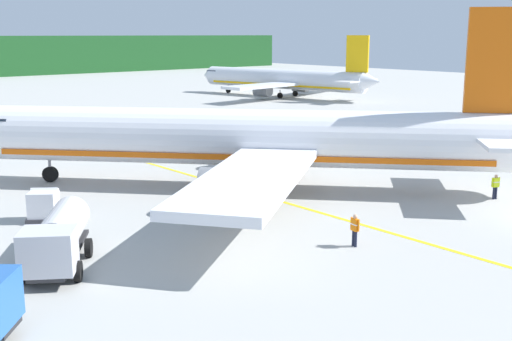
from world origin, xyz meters
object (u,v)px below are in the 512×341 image
at_px(airliner_mid_apron, 284,80).
at_px(cargo_container_mid, 44,206).
at_px(airliner_foreground, 249,139).
at_px(crew_marshaller, 495,185).
at_px(crew_loader_left, 355,228).
at_px(service_truck_fuel, 59,237).

distance_m(airliner_mid_apron, cargo_container_mid, 73.01).
distance_m(airliner_foreground, crew_marshaller, 16.10).
height_order(cargo_container_mid, crew_loader_left, cargo_container_mid).
bearing_deg(airliner_mid_apron, service_truck_fuel, -140.54).
relative_size(airliner_mid_apron, crew_loader_left, 21.36).
bearing_deg(cargo_container_mid, crew_loader_left, -55.39).
xyz_separation_m(airliner_foreground, airliner_mid_apron, (45.22, 44.67, -0.52)).
distance_m(service_truck_fuel, cargo_container_mid, 7.72).
bearing_deg(airliner_foreground, airliner_mid_apron, 44.65).
height_order(airliner_foreground, crew_loader_left, airliner_foreground).
distance_m(airliner_mid_apron, service_truck_fuel, 79.33).
xyz_separation_m(service_truck_fuel, cargo_container_mid, (2.31, 7.34, -0.53)).
relative_size(airliner_foreground, crew_marshaller, 20.82).
bearing_deg(airliner_foreground, crew_loader_left, -107.01).
bearing_deg(service_truck_fuel, airliner_foreground, 19.71).
xyz_separation_m(service_truck_fuel, crew_marshaller, (25.94, -6.71, -0.46)).
bearing_deg(service_truck_fuel, cargo_container_mid, 72.51).
height_order(crew_marshaller, crew_loader_left, crew_loader_left).
distance_m(airliner_foreground, airliner_mid_apron, 63.57).
xyz_separation_m(crew_marshaller, crew_loader_left, (-13.79, -0.20, 0.03)).
xyz_separation_m(airliner_mid_apron, crew_marshaller, (-35.30, -57.12, -1.93)).
bearing_deg(crew_marshaller, service_truck_fuel, 165.50).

